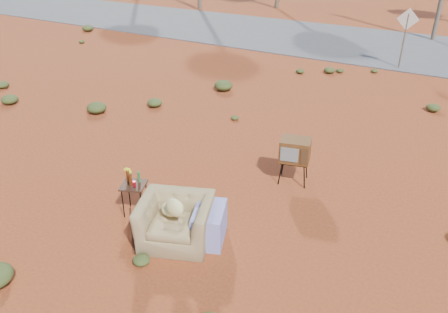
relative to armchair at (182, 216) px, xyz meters
The scene contains 8 objects.
ground 0.74m from the armchair, 117.29° to the left, with size 140.00×140.00×0.00m, color brown.
highway 15.50m from the armchair, 90.94° to the left, with size 140.00×7.00×0.04m, color #565659.
armchair is the anchor object (origin of this frame).
tv_unit 2.92m from the armchair, 71.91° to the left, with size 0.71×0.62×0.98m.
side_table 1.29m from the armchair, 169.75° to the left, with size 0.57×0.57×0.89m.
rusty_bar 1.07m from the armchair, 165.03° to the right, with size 0.04×0.04×1.34m, color #492713.
road_sign 12.60m from the armchair, 84.31° to the left, with size 0.78×0.06×2.19m.
scrub_patch 5.03m from the armchair, 102.42° to the left, with size 17.49×8.07×0.33m.
Camera 1 is at (3.88, -5.33, 4.83)m, focal length 35.00 mm.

